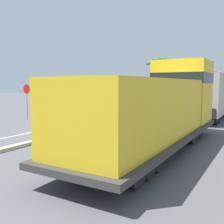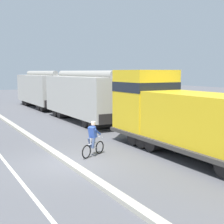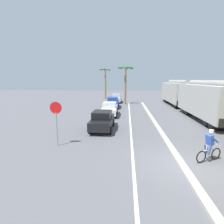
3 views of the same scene
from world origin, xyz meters
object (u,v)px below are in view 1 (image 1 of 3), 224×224
Objects in this scene: palm_tree_far at (160,69)px; palm_tree_near at (153,72)px; stop_sign at (27,95)px; hopper_car_lead at (210,94)px; cyclist at (109,119)px; parked_car_silver at (155,98)px; parked_car_blue at (136,100)px; parked_car_white at (113,103)px; locomotive at (160,109)px; parked_car_black at (80,107)px.

palm_tree_near is at bearing 117.52° from palm_tree_far.
hopper_car_lead is at bearing 33.40° from stop_sign.
palm_tree_near is at bearing 106.80° from cyclist.
palm_tree_far is at bearing 78.25° from stop_sign.
stop_sign is at bearing -101.75° from palm_tree_far.
parked_car_silver is at bearing 104.77° from cyclist.
parked_car_white is at bearing -89.04° from parked_car_blue.
locomotive reaches higher than parked_car_blue.
stop_sign is (-12.83, 3.70, 0.23)m from locomotive.
hopper_car_lead is 15.36m from stop_sign.
parked_car_blue is at bearing -78.03° from palm_tree_near.
cyclist is at bearing -69.89° from parked_car_blue.
parked_car_white is 0.64× the size of palm_tree_far.
locomotive is 1.10× the size of hopper_car_lead.
palm_tree_far is (-8.66, 23.71, 3.13)m from locomotive.
hopper_car_lead reaches higher than stop_sign.
hopper_car_lead is 2.50× the size of parked_car_silver.
parked_car_silver is at bearing 89.68° from parked_car_white.
locomotive is at bearing -67.85° from palm_tree_near.
stop_sign is at bearing -98.19° from parked_car_blue.
parked_car_blue is at bearing 90.96° from parked_car_white.
locomotive is 17.18m from parked_car_white.
hopper_car_lead is 2.52× the size of parked_car_black.
parked_car_silver is at bearing 83.63° from stop_sign.
palm_tree_near is at bearing 113.98° from parked_car_silver.
palm_tree_far reaches higher than parked_car_blue.
palm_tree_far is at bearing 126.87° from hopper_car_lead.
palm_tree_far is (1.79, 16.02, 4.11)m from parked_car_black.
cyclist reaches higher than parked_car_silver.
cyclist reaches higher than parked_car_black.
hopper_car_lead is 2.51× the size of parked_car_white.
hopper_car_lead is 13.05m from parked_car_blue.
palm_tree_near is (-2.72, 24.67, 4.10)m from parked_car_black.
parked_car_silver is at bearing 126.31° from palm_tree_far.
locomotive is at bearing -52.65° from parked_car_white.
parked_car_blue is 6.19m from parked_car_silver.
palm_tree_near is at bearing 112.15° from locomotive.
parked_car_black is at bearing 59.26° from stop_sign.
parked_car_black is at bearing -83.70° from palm_tree_near.
palm_tree_near is (-2.77, 18.73, 4.10)m from parked_car_white.
parked_car_black is at bearing -96.37° from palm_tree_far.
parked_car_white is 2.47× the size of cyclist.
cyclist is 0.60× the size of stop_sign.
cyclist is (6.34, -11.43, 0.00)m from parked_car_white.
parked_car_white is 0.62× the size of palm_tree_near.
locomotive is at bearing -90.00° from hopper_car_lead.
locomotive is 27.98m from parked_car_silver.
hopper_car_lead is 24.29m from palm_tree_near.
stop_sign is at bearing -96.37° from parked_car_silver.
parked_car_blue is 0.64× the size of palm_tree_far.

